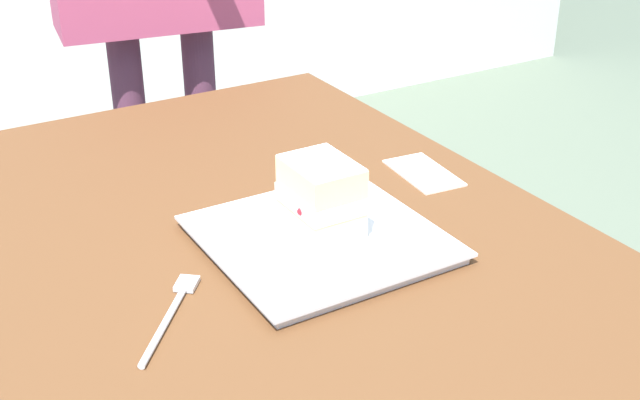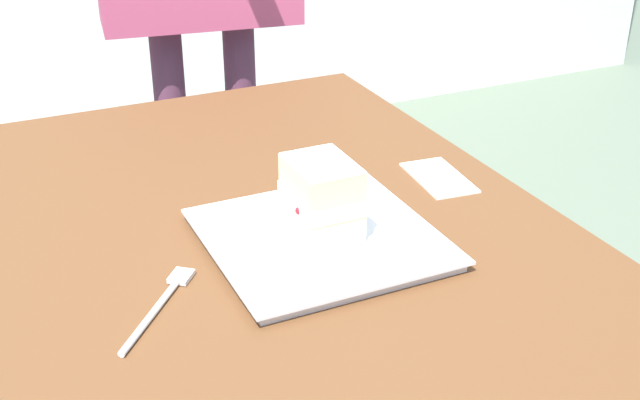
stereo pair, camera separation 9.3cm
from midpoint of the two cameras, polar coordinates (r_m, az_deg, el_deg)
name	(u,v)px [view 1 (the left image)]	position (r m, az deg, el deg)	size (l,w,h in m)	color
patio_table	(343,382)	(1.00, -1.16, -12.31)	(1.49, 0.77, 0.71)	brown
dessert_plate	(320,240)	(1.06, -2.51, -2.76)	(0.28, 0.28, 0.02)	white
cake_slice	(321,197)	(1.04, -2.47, 0.12)	(0.10, 0.09, 0.10)	beige
dessert_fork	(171,312)	(0.95, -12.83, -7.47)	(0.14, 0.12, 0.01)	silver
paper_napkin	(424,173)	(1.26, 4.95, 1.80)	(0.13, 0.08, 0.00)	silver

